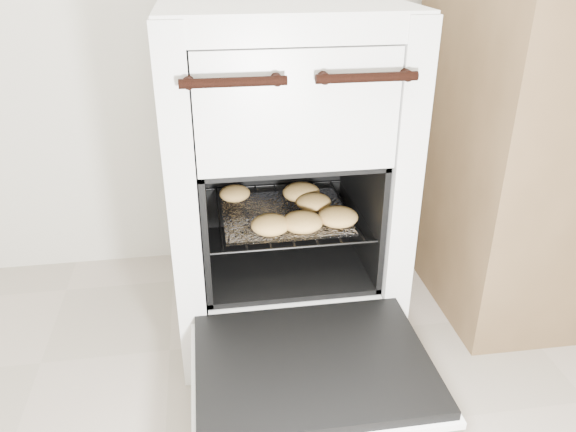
% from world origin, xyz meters
% --- Properties ---
extents(stove, '(0.57, 0.63, 0.87)m').
position_xyz_m(stove, '(-0.01, 1.19, 0.42)').
color(stove, silver).
rests_on(stove, ground).
extents(oven_door, '(0.51, 0.40, 0.04)m').
position_xyz_m(oven_door, '(-0.01, 0.71, 0.19)').
color(oven_door, black).
rests_on(oven_door, stove).
extents(oven_rack, '(0.41, 0.40, 0.01)m').
position_xyz_m(oven_rack, '(-0.01, 1.12, 0.35)').
color(oven_rack, black).
rests_on(oven_rack, stove).
extents(foil_sheet, '(0.32, 0.28, 0.01)m').
position_xyz_m(foil_sheet, '(-0.01, 1.10, 0.35)').
color(foil_sheet, white).
rests_on(foil_sheet, oven_rack).
extents(baked_rolls, '(0.36, 0.32, 0.05)m').
position_xyz_m(baked_rolls, '(0.02, 1.08, 0.38)').
color(baked_rolls, '#DDB458').
rests_on(baked_rolls, foil_sheet).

